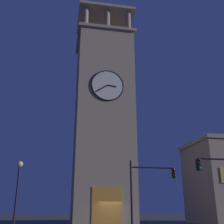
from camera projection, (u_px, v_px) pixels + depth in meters
name	position (u px, v px, depth m)	size (l,w,h in m)	color
clocktower	(103.00, 119.00, 35.49)	(7.59, 7.21, 31.05)	gray
traffic_signal_near	(146.00, 184.00, 21.87)	(3.76, 0.41, 5.43)	black
street_lamp	(18.00, 182.00, 19.86)	(0.44, 0.44, 5.08)	black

